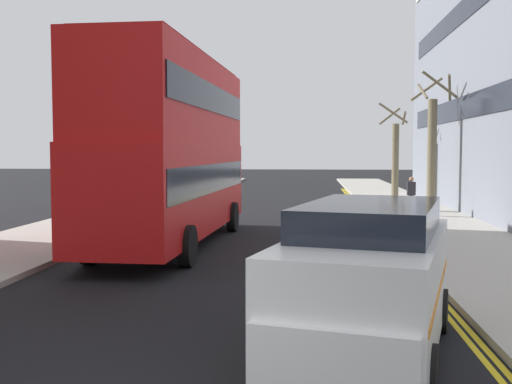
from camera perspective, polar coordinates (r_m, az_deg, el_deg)
The scene contains 9 objects.
sidewalk_right at distance 21.22m, azimuth 17.63°, elevation -3.86°, with size 4.00×80.00×0.14m, color #ADA89E.
sidewalk_left at distance 22.34m, azimuth -17.04°, elevation -3.47°, with size 4.00×80.00×0.14m, color #ADA89E.
kerb_line_outer at distance 18.91m, azimuth 12.72°, elevation -4.90°, with size 0.10×56.00×0.01m, color yellow.
kerb_line_inner at distance 18.89m, azimuth 12.23°, elevation -4.90°, with size 0.10×56.00×0.01m, color yellow.
double_decker_bus_away at distance 18.54m, azimuth -7.75°, elevation 4.37°, with size 3.11×10.89×5.64m.
taxi_minivan at distance 8.66m, azimuth 10.28°, elevation -8.06°, with size 3.01×5.13×2.12m.
pedestrian_far at distance 26.57m, azimuth 14.20°, elevation -0.29°, with size 0.34×0.22×1.62m.
street_tree_near at distance 28.60m, azimuth 16.04°, elevation 3.89°, with size 1.85×1.91×6.16m.
street_tree_mid at distance 33.68m, azimuth 12.79°, elevation 3.10°, with size 1.50×1.90×5.24m.
Camera 1 is at (1.87, -4.52, 2.85)m, focal length 43.09 mm.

